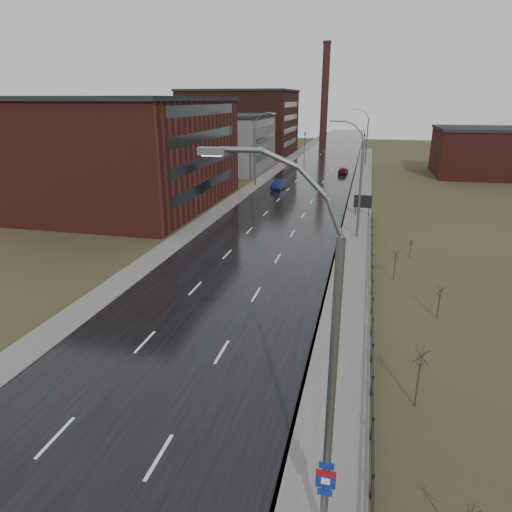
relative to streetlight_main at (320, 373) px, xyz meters
The scene contains 23 objects.
road 58.93m from the streetlight_main, 98.31° to the left, with size 14.00×300.00×0.06m, color black.
sidewalk_right 33.54m from the streetlight_main, 89.78° to the left, with size 3.20×180.00×0.18m, color #595651.
curb_right 33.57m from the streetlight_main, 92.42° to the left, with size 0.16×180.00×0.18m, color slate.
sidewalk_left 60.65m from the streetlight_main, 106.04° to the left, with size 2.40×260.00×0.12m, color #595651.
warehouse_near 52.13m from the streetlight_main, 124.42° to the left, with size 22.44×28.56×13.50m.
warehouse_mid 80.48m from the streetlight_main, 109.20° to the left, with size 16.32×20.40×10.50m.
warehouse_far 110.59m from the streetlight_main, 106.53° to the left, with size 26.52×24.48×15.50m.
building_right 82.95m from the streetlight_main, 74.74° to the left, with size 18.36×16.32×8.50m.
smokestack 149.01m from the streetlight_main, 95.58° to the left, with size 2.70×2.70×30.70m.
streetlight_main is the anchor object (origin of this frame).
streetlight_right_mid 34.01m from the streetlight_main, 89.95° to the left, with size 3.36×0.28×11.35m.
streetlight_left 62.15m from the streetlight_main, 105.08° to the left, with size 3.36×0.28×11.35m.
streetlight_right_far 88.01m from the streetlight_main, 89.98° to the left, with size 3.36×0.28×11.35m.
guardrail 17.27m from the streetlight_main, 83.61° to the left, with size 0.10×53.05×1.10m.
shrub_c 9.62m from the streetlight_main, 63.99° to the left, with size 0.71×0.75×3.01m.
shrub_d 18.81m from the streetlight_main, 71.20° to the left, with size 0.53×0.56×2.23m.
shrub_e 24.19m from the streetlight_main, 81.63° to the left, with size 0.56×0.59×2.34m.
shrub_f 30.25m from the streetlight_main, 80.19° to the left, with size 0.38×0.40×1.55m.
billboard 43.61m from the streetlight_main, 89.17° to the left, with size 2.07×0.17×2.56m.
traffic_light_left 119.16m from the streetlight_main, 97.95° to the left, with size 0.58×2.73×5.30m.
traffic_light_right 118.01m from the streetlight_main, 90.23° to the left, with size 0.58×2.73×5.30m.
car_near 59.55m from the streetlight_main, 101.95° to the left, with size 1.50×4.30×1.42m, color #0C153F.
car_far 75.84m from the streetlight_main, 92.62° to the left, with size 1.51×3.75×1.28m, color #4B0C0F.
Camera 1 is at (9.29, -8.88, 13.17)m, focal length 32.00 mm.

